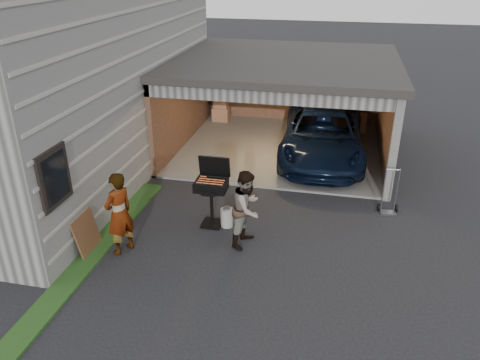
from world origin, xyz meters
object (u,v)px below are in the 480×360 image
object	(u,v)px
woman	(119,214)
plywood_panel	(87,234)
man	(247,208)
propane_tank	(227,217)
minivan	(323,137)
hand_truck	(389,204)
bbq_grill	(212,187)

from	to	relation	value
woman	plywood_panel	world-z (taller)	woman
man	plywood_panel	distance (m)	3.39
man	propane_tank	xyz separation A→B (m)	(-0.59, 0.58, -0.63)
minivan	hand_truck	xyz separation A→B (m)	(1.80, -3.02, -0.50)
woman	bbq_grill	world-z (taller)	woman
minivan	propane_tank	bearing A→B (deg)	-114.97
propane_tank	hand_truck	world-z (taller)	hand_truck
woman	propane_tank	bearing A→B (deg)	152.59
woman	plywood_panel	bearing A→B (deg)	-52.11
woman	propane_tank	xyz separation A→B (m)	(1.90, 1.47, -0.69)
hand_truck	bbq_grill	bearing A→B (deg)	-166.33
man	hand_truck	bearing A→B (deg)	-41.23
man	hand_truck	world-z (taller)	man
hand_truck	woman	bearing A→B (deg)	-158.46
propane_tank	hand_truck	bearing A→B (deg)	21.71
man	bbq_grill	distance (m)	1.12
minivan	man	world-z (taller)	man
woman	man	size ratio (longest dim) A/B	1.07
man	propane_tank	distance (m)	1.04
woman	bbq_grill	bearing A→B (deg)	158.52
woman	bbq_grill	distance (m)	2.14
bbq_grill	hand_truck	distance (m)	4.35
woman	plywood_panel	size ratio (longest dim) A/B	2.09
woman	bbq_grill	xyz separation A→B (m)	(1.55, 1.48, 0.05)
minivan	woman	world-z (taller)	woman
plywood_panel	hand_truck	bearing A→B (deg)	26.21
woman	man	bearing A→B (deg)	134.40
bbq_grill	minivan	bearing A→B (deg)	63.52
propane_tank	hand_truck	distance (m)	3.97
woman	plywood_panel	distance (m)	0.87
bbq_grill	hand_truck	xyz separation A→B (m)	(4.03, 1.46, -0.73)
plywood_panel	minivan	bearing A→B (deg)	53.73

